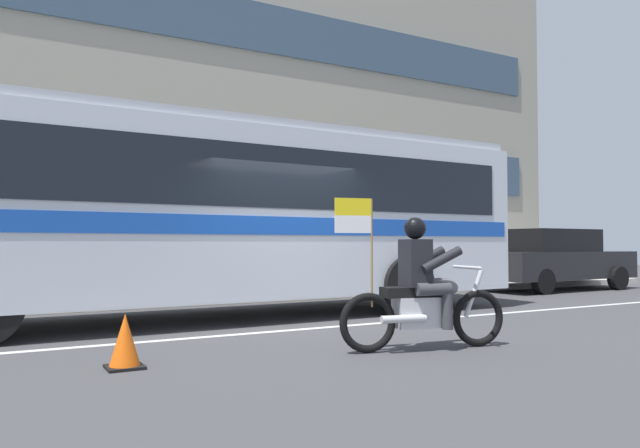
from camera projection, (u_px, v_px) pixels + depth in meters
ground_plane at (286, 324)px, 9.20m from camera, size 60.00×60.00×0.00m
sidewalk_curb at (188, 295)px, 13.64m from camera, size 28.00×3.80×0.15m
lane_center_stripe at (304, 329)px, 8.67m from camera, size 26.60×0.14×0.01m
office_building_facade at (164, 93)px, 15.80m from camera, size 28.00×0.89×10.54m
transit_bus at (218, 206)px, 9.96m from camera, size 11.16×2.83×3.22m
motorcycle_with_rider at (423, 293)px, 7.03m from camera, size 2.16×0.73×1.78m
parked_hatchback_downstreet at (554, 259)px, 16.06m from camera, size 4.80×1.96×1.64m
traffic_cone at (125, 343)px, 5.96m from camera, size 0.36×0.36×0.55m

